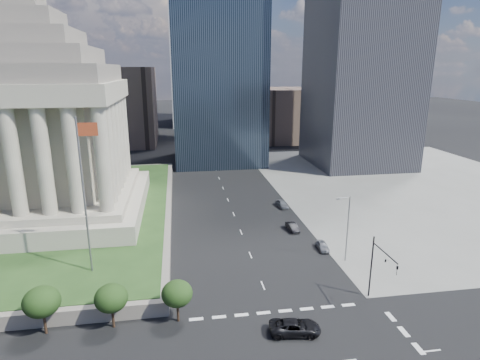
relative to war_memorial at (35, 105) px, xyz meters
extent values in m
plane|color=black|center=(34.00, 52.00, -21.40)|extent=(500.00, 500.00, 0.00)
cube|color=slate|center=(80.00, 12.00, -21.38)|extent=(68.00, 90.00, 0.03)
cylinder|color=slate|center=(12.00, -24.00, -9.50)|extent=(0.24, 0.24, 20.00)
cube|color=#9B391C|center=(13.20, -24.00, -1.00)|extent=(2.40, 0.05, 1.60)
cube|color=black|center=(36.00, 47.00, 8.60)|extent=(26.00, 26.00, 60.00)
cube|color=brown|center=(66.00, 82.00, -11.40)|extent=(20.00, 30.00, 20.00)
cube|color=brown|center=(4.00, 82.00, -7.40)|extent=(24.00, 30.00, 28.00)
cylinder|color=black|center=(46.50, -32.50, -17.40)|extent=(0.18, 0.18, 8.00)
cylinder|color=black|center=(46.50, -35.25, -14.20)|extent=(0.14, 5.50, 0.14)
cube|color=black|center=(46.50, -38.00, -15.00)|extent=(0.30, 0.30, 1.10)
cylinder|color=slate|center=(47.50, -23.00, -16.40)|extent=(0.16, 0.16, 10.00)
cylinder|color=slate|center=(46.60, -23.00, -11.60)|extent=(1.80, 0.12, 0.12)
cube|color=slate|center=(45.70, -23.00, -11.70)|extent=(0.50, 0.22, 0.14)
imported|color=black|center=(35.31, -38.17, -20.63)|extent=(3.27, 5.81, 1.53)
imported|color=gray|center=(45.50, -18.89, -20.76)|extent=(1.76, 3.84, 1.28)
imported|color=black|center=(43.00, -10.68, -20.76)|extent=(4.02, 1.70, 1.29)
imported|color=slate|center=(44.38, 1.60, -20.69)|extent=(4.35, 2.13, 1.43)
camera|label=1|loc=(23.75, -73.75, 5.92)|focal=30.00mm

